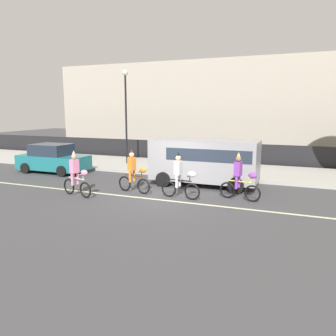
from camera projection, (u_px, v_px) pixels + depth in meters
ground_plane at (165, 197)px, 13.60m from camera, size 80.00×80.00×0.00m
road_centre_line at (160, 200)px, 13.14m from camera, size 36.00×0.14×0.01m
sidewalk_curb at (206, 169)px, 19.54m from camera, size 60.00×5.00×0.15m
fence_line at (217, 153)px, 22.08m from camera, size 40.00×0.08×1.40m
building_backdrop at (216, 107)px, 30.21m from camera, size 28.00×8.00×7.59m
parade_cyclist_pink at (77, 176)px, 13.60m from camera, size 1.68×0.59×1.92m
parade_cyclist_orange at (134, 174)px, 14.20m from camera, size 1.70×0.54×1.92m
parade_cyclist_zebra at (181, 178)px, 13.24m from camera, size 1.72×0.50×1.92m
parade_cyclist_purple at (240, 179)px, 13.00m from camera, size 1.70×0.54×1.92m
parked_van_grey at (206, 159)px, 15.48m from camera, size 5.00×2.22×2.18m
parked_car_teal at (53, 159)px, 18.85m from camera, size 4.10×1.92×1.64m
street_lamp_post at (126, 103)px, 20.51m from camera, size 0.36×0.36×5.86m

